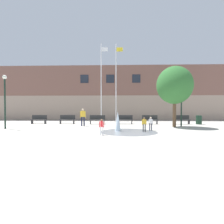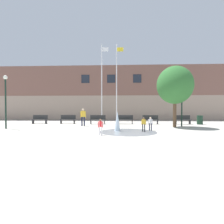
# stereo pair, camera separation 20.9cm
# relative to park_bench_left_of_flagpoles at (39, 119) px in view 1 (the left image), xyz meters

# --- Properties ---
(ground_plane) EXTENTS (100.00, 100.00, 0.00)m
(ground_plane) POSITION_rel_park_bench_left_of_flagpoles_xyz_m (7.25, -10.03, -0.48)
(ground_plane) COLOR #B2ADA3
(library_building) EXTENTS (36.00, 6.05, 7.46)m
(library_building) POSITION_rel_park_bench_left_of_flagpoles_xyz_m (7.25, 8.59, 3.25)
(library_building) COLOR gray
(library_building) RESTS_ON ground
(splash_fountain) EXTENTS (3.93, 3.93, 1.42)m
(splash_fountain) POSITION_rel_park_bench_left_of_flagpoles_xyz_m (8.51, -5.76, 0.00)
(splash_fountain) COLOR gray
(splash_fountain) RESTS_ON ground
(park_bench_left_of_flagpoles) EXTENTS (1.60, 0.44, 0.91)m
(park_bench_left_of_flagpoles) POSITION_rel_park_bench_left_of_flagpoles_xyz_m (0.00, 0.00, 0.00)
(park_bench_left_of_flagpoles) COLOR #28282D
(park_bench_left_of_flagpoles) RESTS_ON ground
(park_bench_under_left_flagpole) EXTENTS (1.60, 0.44, 0.91)m
(park_bench_under_left_flagpole) POSITION_rel_park_bench_left_of_flagpoles_xyz_m (2.99, 0.01, 0.00)
(park_bench_under_left_flagpole) COLOR #28282D
(park_bench_under_left_flagpole) RESTS_ON ground
(park_bench_center) EXTENTS (1.60, 0.44, 0.91)m
(park_bench_center) POSITION_rel_park_bench_left_of_flagpoles_xyz_m (6.16, -0.13, 0.00)
(park_bench_center) COLOR #28282D
(park_bench_center) RESTS_ON ground
(park_bench_under_right_flagpole) EXTENTS (1.60, 0.44, 0.91)m
(park_bench_under_right_flagpole) POSITION_rel_park_bench_left_of_flagpoles_xyz_m (9.01, 0.06, 0.00)
(park_bench_under_right_flagpole) COLOR #28282D
(park_bench_under_right_flagpole) RESTS_ON ground
(park_bench_near_trashcan) EXTENTS (1.60, 0.44, 0.91)m
(park_bench_near_trashcan) POSITION_rel_park_bench_left_of_flagpoles_xyz_m (11.59, 0.08, 0.00)
(park_bench_near_trashcan) COLOR #28282D
(park_bench_near_trashcan) RESTS_ON ground
(park_bench_far_right) EXTENTS (1.60, 0.44, 0.91)m
(park_bench_far_right) POSITION_rel_park_bench_left_of_flagpoles_xyz_m (14.83, 0.10, 0.00)
(park_bench_far_right) COLOR #28282D
(park_bench_far_right) RESTS_ON ground
(adult_watching) EXTENTS (0.50, 0.31, 1.59)m
(adult_watching) POSITION_rel_park_bench_left_of_flagpoles_xyz_m (5.09, -2.20, 0.45)
(adult_watching) COLOR #1E233D
(adult_watching) RESTS_ON ground
(child_running) EXTENTS (0.31, 0.24, 0.99)m
(child_running) POSITION_rel_park_bench_left_of_flagpoles_xyz_m (7.31, -7.73, 0.10)
(child_running) COLOR silver
(child_running) RESTS_ON ground
(child_in_fountain) EXTENTS (0.31, 0.21, 0.99)m
(child_in_fountain) POSITION_rel_park_bench_left_of_flagpoles_xyz_m (10.66, -5.27, 0.10)
(child_in_fountain) COLOR #1E233D
(child_in_fountain) RESTS_ON ground
(child_with_pink_shirt) EXTENTS (0.31, 0.13, 0.99)m
(child_with_pink_shirt) POSITION_rel_park_bench_left_of_flagpoles_xyz_m (10.10, -5.91, 0.10)
(child_with_pink_shirt) COLOR #28282D
(child_with_pink_shirt) RESTS_ON ground
(flagpole_left) EXTENTS (0.80, 0.10, 8.83)m
(flagpole_left) POSITION_rel_park_bench_left_of_flagpoles_xyz_m (6.43, 1.56, 4.19)
(flagpole_left) COLOR silver
(flagpole_left) RESTS_ON ground
(flagpole_right) EXTENTS (0.80, 0.10, 8.80)m
(flagpole_right) POSITION_rel_park_bench_left_of_flagpoles_xyz_m (8.09, 1.56, 4.17)
(flagpole_right) COLOR silver
(flagpole_right) RESTS_ON ground
(lamp_post_left_lane) EXTENTS (0.32, 0.32, 4.21)m
(lamp_post_left_lane) POSITION_rel_park_bench_left_of_flagpoles_xyz_m (-0.58, -4.61, 2.25)
(lamp_post_left_lane) COLOR #192D23
(lamp_post_left_lane) RESTS_ON ground
(lamp_post_right_lane) EXTENTS (0.32, 0.32, 4.04)m
(lamp_post_right_lane) POSITION_rel_park_bench_left_of_flagpoles_xyz_m (13.93, -2.29, 2.15)
(lamp_post_right_lane) COLOR #192D23
(lamp_post_right_lane) RESTS_ON ground
(trash_can) EXTENTS (0.56, 0.56, 0.90)m
(trash_can) POSITION_rel_park_bench_left_of_flagpoles_xyz_m (16.47, -0.13, -0.03)
(trash_can) COLOR #193323
(trash_can) RESTS_ON ground
(street_tree_near_building) EXTENTS (3.04, 3.04, 5.22)m
(street_tree_near_building) POSITION_rel_park_bench_left_of_flagpoles_xyz_m (13.14, -2.83, 3.11)
(street_tree_near_building) COLOR brown
(street_tree_near_building) RESTS_ON ground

